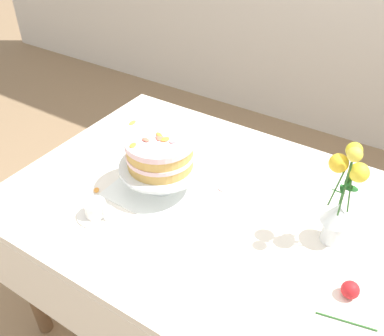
{
  "coord_description": "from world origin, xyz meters",
  "views": [
    {
      "loc": [
        0.53,
        -0.95,
        1.71
      ],
      "look_at": [
        -0.08,
        -0.01,
        0.86
      ],
      "focal_mm": 39.65,
      "sensor_mm": 36.0,
      "label": 1
    }
  ],
  "objects_px": {
    "cake_stand": "(161,169)",
    "flower_vase": "(341,200)",
    "layer_cake": "(160,152)",
    "teacup": "(96,210)",
    "dining_table": "(207,226)",
    "fallen_rose": "(350,291)"
  },
  "relations": [
    {
      "from": "layer_cake",
      "to": "fallen_rose",
      "type": "bearing_deg",
      "value": -8.27
    },
    {
      "from": "dining_table",
      "to": "fallen_rose",
      "type": "distance_m",
      "value": 0.53
    },
    {
      "from": "layer_cake",
      "to": "fallen_rose",
      "type": "xyz_separation_m",
      "value": [
        0.7,
        -0.1,
        -0.13
      ]
    },
    {
      "from": "flower_vase",
      "to": "dining_table",
      "type": "bearing_deg",
      "value": -169.17
    },
    {
      "from": "cake_stand",
      "to": "teacup",
      "type": "height_order",
      "value": "cake_stand"
    },
    {
      "from": "cake_stand",
      "to": "flower_vase",
      "type": "distance_m",
      "value": 0.6
    },
    {
      "from": "teacup",
      "to": "fallen_rose",
      "type": "bearing_deg",
      "value": 9.71
    },
    {
      "from": "dining_table",
      "to": "teacup",
      "type": "relative_size",
      "value": 11.09
    },
    {
      "from": "teacup",
      "to": "cake_stand",
      "type": "bearing_deg",
      "value": 68.53
    },
    {
      "from": "cake_stand",
      "to": "flower_vase",
      "type": "height_order",
      "value": "flower_vase"
    },
    {
      "from": "teacup",
      "to": "fallen_rose",
      "type": "relative_size",
      "value": 0.84
    },
    {
      "from": "dining_table",
      "to": "teacup",
      "type": "bearing_deg",
      "value": -140.34
    },
    {
      "from": "layer_cake",
      "to": "teacup",
      "type": "relative_size",
      "value": 1.87
    },
    {
      "from": "layer_cake",
      "to": "flower_vase",
      "type": "height_order",
      "value": "flower_vase"
    },
    {
      "from": "dining_table",
      "to": "layer_cake",
      "type": "xyz_separation_m",
      "value": [
        -0.19,
        0.0,
        0.25
      ]
    },
    {
      "from": "cake_stand",
      "to": "flower_vase",
      "type": "xyz_separation_m",
      "value": [
        0.59,
        0.08,
        0.08
      ]
    },
    {
      "from": "layer_cake",
      "to": "flower_vase",
      "type": "xyz_separation_m",
      "value": [
        0.59,
        0.08,
        0.01
      ]
    },
    {
      "from": "dining_table",
      "to": "layer_cake",
      "type": "distance_m",
      "value": 0.31
    },
    {
      "from": "cake_stand",
      "to": "teacup",
      "type": "xyz_separation_m",
      "value": [
        -0.09,
        -0.24,
        -0.06
      ]
    },
    {
      "from": "teacup",
      "to": "fallen_rose",
      "type": "xyz_separation_m",
      "value": [
        0.79,
        0.14,
        0.0
      ]
    },
    {
      "from": "layer_cake",
      "to": "teacup",
      "type": "distance_m",
      "value": 0.29
    },
    {
      "from": "dining_table",
      "to": "flower_vase",
      "type": "height_order",
      "value": "flower_vase"
    }
  ]
}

